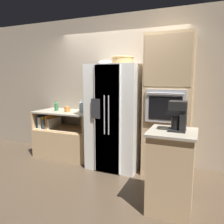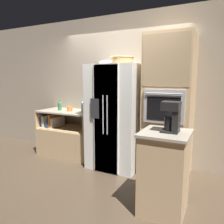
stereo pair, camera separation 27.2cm
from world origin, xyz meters
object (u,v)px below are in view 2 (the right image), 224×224
(wicker_basket, at_px, (122,60))
(wall_oven, at_px, (169,107))
(bottle_tall, at_px, (83,106))
(coffee_maker, at_px, (173,116))
(bottle_short, at_px, (60,106))
(fruit_bowl, at_px, (106,62))
(mug, at_px, (70,109))
(refrigerator, at_px, (116,116))

(wicker_basket, bearing_deg, wall_oven, 10.55)
(wall_oven, height_order, bottle_tall, wall_oven)
(coffee_maker, bearing_deg, bottle_tall, 150.91)
(bottle_short, bearing_deg, fruit_bowl, -1.70)
(bottle_tall, relative_size, bottle_short, 1.17)
(wicker_basket, bearing_deg, fruit_bowl, 165.46)
(wall_oven, distance_m, coffee_maker, 1.11)
(fruit_bowl, xyz_separation_m, coffee_maker, (1.40, -1.03, -0.70))
(wicker_basket, height_order, mug, wicker_basket)
(bottle_tall, bearing_deg, bottle_short, -176.52)
(refrigerator, height_order, wicker_basket, wicker_basket)
(fruit_bowl, bearing_deg, wall_oven, 2.49)
(bottle_tall, bearing_deg, refrigerator, -6.38)
(fruit_bowl, height_order, mug, fruit_bowl)
(wall_oven, bearing_deg, mug, -178.90)
(wicker_basket, height_order, bottle_short, wicker_basket)
(refrigerator, height_order, wall_oven, wall_oven)
(fruit_bowl, xyz_separation_m, bottle_short, (-1.13, 0.03, -0.84))
(bottle_tall, bearing_deg, wall_oven, -0.64)
(fruit_bowl, relative_size, coffee_maker, 0.72)
(refrigerator, relative_size, fruit_bowl, 7.28)
(wall_oven, height_order, wicker_basket, wall_oven)
(bottle_short, bearing_deg, refrigerator, -2.23)
(bottle_short, distance_m, mug, 0.28)
(wall_oven, bearing_deg, bottle_tall, 179.36)
(refrigerator, xyz_separation_m, coffee_maker, (1.20, -1.01, 0.27))
(wall_oven, relative_size, bottle_short, 10.86)
(refrigerator, bearing_deg, mug, 178.40)
(refrigerator, height_order, bottle_tall, refrigerator)
(wicker_basket, xyz_separation_m, mug, (-1.21, 0.10, -0.92))
(bottle_short, bearing_deg, bottle_tall, 3.48)
(refrigerator, distance_m, mug, 1.06)
(refrigerator, bearing_deg, bottle_tall, 173.62)
(bottle_short, height_order, mug, bottle_short)
(fruit_bowl, xyz_separation_m, bottle_tall, (-0.56, 0.07, -0.83))
(wall_oven, relative_size, mug, 17.61)
(bottle_short, bearing_deg, coffee_maker, -22.72)
(bottle_tall, bearing_deg, coffee_maker, -29.09)
(wicker_basket, relative_size, bottle_short, 1.80)
(wall_oven, relative_size, wicker_basket, 6.03)
(coffee_maker, bearing_deg, fruit_bowl, 143.84)
(wall_oven, xyz_separation_m, wicker_basket, (-0.77, -0.14, 0.76))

